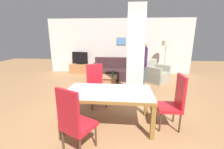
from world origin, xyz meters
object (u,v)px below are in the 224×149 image
floor_lamp (166,46)px  tv_screen (80,58)px  dining_chair_head_right (174,101)px  tv_stand (81,68)px  standing_person (144,61)px  coffee_table (109,81)px  dining_chair_far_left (96,84)px  sofa (114,72)px  dining_table (109,97)px  bottle (113,73)px  dining_chair_near_left (74,120)px  armchair (155,74)px

floor_lamp → tv_screen: bearing=175.0°
dining_chair_head_right → tv_stand: (-3.28, 4.53, -0.36)m
floor_lamp → standing_person: (-1.19, -1.75, -0.42)m
coffee_table → tv_stand: 2.62m
dining_chair_far_left → coffee_table: dining_chair_far_left is taller
dining_chair_far_left → standing_person: 2.12m
sofa → standing_person: bearing=134.2°
tv_screen → standing_person: standing_person is taller
dining_table → tv_screen: 4.93m
dining_chair_head_right → dining_chair_far_left: bearing=62.9°
dining_chair_head_right → bottle: bearing=29.8°
dining_chair_near_left → tv_screen: (-1.51, 5.40, 0.18)m
coffee_table → bottle: (0.16, -0.01, 0.30)m
dining_table → armchair: (1.59, 3.35, -0.31)m
armchair → floor_lamp: floor_lamp is taller
dining_chair_head_right → bottle: (-1.44, 2.52, -0.08)m
tv_stand → standing_person: 3.70m
dining_chair_far_left → bottle: bearing=-127.8°
bottle → dining_table: bearing=-87.4°
dining_chair_near_left → tv_stand: size_ratio=1.05×
dining_chair_head_right → dining_table: bearing=90.0°
dining_chair_near_left → sofa: size_ratio=0.64×
dining_chair_near_left → coffee_table: dining_chair_near_left is taller
dining_chair_head_right → tv_stand: 5.60m
dining_chair_head_right → sofa: dining_chair_head_right is taller
dining_chair_head_right → coffee_table: (-1.60, 2.53, -0.39)m
armchair → floor_lamp: 1.49m
dining_table → bottle: 2.52m
dining_chair_head_right → bottle: 2.90m
dining_chair_head_right → floor_lamp: floor_lamp is taller
standing_person → coffee_table: bearing=90.0°
dining_chair_far_left → tv_screen: dining_chair_far_left is taller
dining_chair_far_left → coffee_table: 1.68m
sofa → coffee_table: bearing=84.2°
coffee_table → floor_lamp: 3.18m
dining_chair_near_left → dining_chair_far_left: bearing=117.1°
dining_chair_near_left → tv_stand: bearing=132.7°
dining_table → tv_stand: (-1.96, 4.53, -0.38)m
dining_chair_head_right → armchair: size_ratio=0.89×
dining_table → tv_stand: size_ratio=1.68×
armchair → tv_screen: tv_screen is taller
dining_chair_head_right → standing_person: bearing=8.1°
dining_chair_far_left → dining_chair_near_left: bearing=63.7°
armchair → bottle: bearing=-25.0°
dining_chair_far_left → standing_person: bearing=-159.6°
armchair → tv_stand: 3.74m
dining_table → coffee_table: (-0.27, 2.53, -0.41)m
dining_chair_head_right → sofa: size_ratio=0.64×
dining_chair_near_left → sofa: 4.49m
dining_table → tv_screen: size_ratio=2.14×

